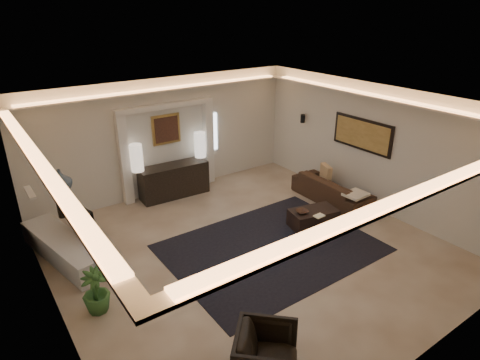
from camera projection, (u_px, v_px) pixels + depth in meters
floor at (249, 250)px, 8.09m from camera, size 7.00×7.00×0.00m
ceiling at (251, 105)px, 6.94m from camera, size 7.00×7.00×0.00m
wall_back at (166, 137)px, 10.14m from camera, size 7.00×0.00×7.00m
wall_front at (424, 279)px, 4.89m from camera, size 7.00×0.00×7.00m
wall_left at (47, 242)px, 5.66m from camera, size 0.00×7.00×7.00m
wall_right at (372, 148)px, 9.37m from camera, size 0.00×7.00×7.00m
cove_soffit at (251, 121)px, 7.05m from camera, size 7.00×7.00×0.04m
daylight_slit at (213, 132)px, 10.88m from camera, size 0.25×0.03×1.00m
area_rug at (271, 248)px, 8.14m from camera, size 4.00×3.00×0.01m
pilaster_left at (125, 161)px, 9.59m from camera, size 0.22×0.20×2.20m
pilaster_right at (208, 143)px, 10.81m from camera, size 0.22×0.20×2.20m
alcove_header at (166, 106)px, 9.75m from camera, size 2.52×0.20×0.12m
painting_frame at (166, 129)px, 10.04m from camera, size 0.74×0.04×0.74m
painting_canvas at (167, 130)px, 10.02m from camera, size 0.62×0.02×0.62m
art_panel_frame at (362, 134)px, 9.48m from camera, size 0.04×1.64×0.74m
art_panel_gold at (362, 134)px, 9.46m from camera, size 0.02×1.50×0.62m
wall_sconce at (303, 119)px, 10.86m from camera, size 0.12×0.12×0.22m
wall_niche at (30, 193)px, 6.66m from camera, size 0.10×0.55×0.04m
console at (174, 181)px, 10.24m from camera, size 1.74×0.62×0.86m
lamp_left at (137, 161)px, 9.61m from camera, size 0.39×0.39×0.66m
lamp_right at (200, 147)px, 10.52m from camera, size 0.37×0.37×0.65m
media_ledge at (64, 248)px, 7.74m from camera, size 1.09×2.44×0.44m
tv at (75, 219)px, 7.68m from camera, size 1.05×0.33×0.60m
figurine at (61, 209)px, 8.33m from camera, size 0.18×0.18×0.40m
ginger_jar at (60, 180)px, 6.60m from camera, size 0.47×0.47×0.37m
plant at (96, 291)px, 6.34m from camera, size 0.48×0.48×0.75m
sofa at (332, 190)px, 10.00m from camera, size 2.08×0.85×0.60m
throw_blanket at (356, 194)px, 9.17m from camera, size 0.54×0.45×0.06m
throw_pillow at (326, 173)px, 10.30m from camera, size 0.29×0.46×0.44m
coffee_table at (313, 218)px, 8.88m from camera, size 1.11×0.76×0.38m
bowl at (302, 211)px, 8.66m from camera, size 0.31×0.31×0.06m
magazine at (319, 215)px, 8.53m from camera, size 0.22×0.16×0.03m
armchair at (266, 356)px, 5.19m from camera, size 1.11×1.11×0.72m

